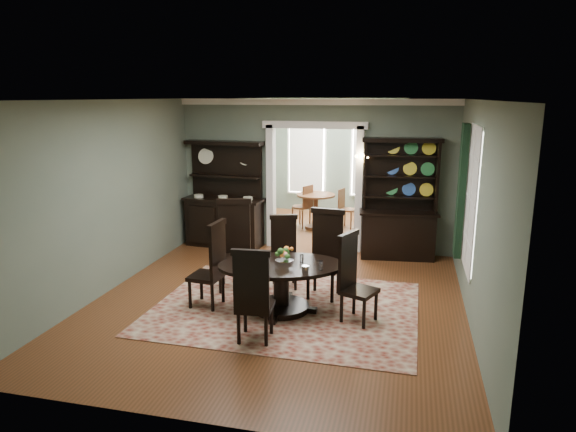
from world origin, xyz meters
name	(u,v)px	position (x,y,z in m)	size (l,w,h in m)	color
room	(277,200)	(0.00, 0.04, 1.58)	(5.51, 6.01, 3.01)	brown
parlor	(333,160)	(0.00, 5.53, 1.52)	(3.51, 3.50, 3.01)	brown
doorway_trim	(314,170)	(0.00, 3.00, 1.62)	(2.08, 0.25, 2.57)	white
right_window	(466,196)	(2.69, 0.93, 1.60)	(0.15, 1.47, 2.12)	white
wall_sconce	(362,158)	(0.95, 2.85, 1.89)	(0.27, 0.21, 0.21)	#AC7B2E
rug	(286,307)	(0.17, -0.15, 0.01)	(3.80, 2.96, 0.01)	maroon
dining_table	(281,278)	(0.13, -0.26, 0.50)	(2.06, 2.06, 0.71)	black
centerpiece	(284,259)	(0.16, -0.20, 0.78)	(1.31, 0.84, 0.22)	white
chair_far_left	(234,242)	(-0.85, 0.52, 0.76)	(0.64, 0.62, 1.45)	black
chair_far_mid	(284,249)	(-0.07, 0.75, 0.62)	(0.54, 0.53, 1.18)	black
chair_far_right	(326,251)	(0.65, 0.52, 0.72)	(0.55, 0.52, 1.37)	black
chair_end_left	(212,263)	(-0.88, -0.35, 0.69)	(0.49, 0.52, 1.30)	black
chair_end_right	(353,275)	(1.17, -0.33, 0.66)	(0.58, 0.60, 1.25)	black
chair_near	(253,294)	(0.04, -1.32, 0.66)	(0.50, 0.48, 1.26)	black
sideboard	(225,210)	(-1.83, 2.75, 0.76)	(1.69, 0.72, 2.17)	black
welsh_dresser	(398,215)	(1.69, 2.75, 0.83)	(1.52, 0.69, 2.29)	black
parlor_table	(316,206)	(-0.24, 4.54, 0.54)	(0.89, 0.89, 0.83)	#572F18
parlor_chair_left	(304,205)	(-0.54, 4.61, 0.54)	(0.49, 0.48, 1.01)	#572F18
parlor_chair_right	(346,207)	(0.42, 4.80, 0.50)	(0.43, 0.42, 0.93)	#572F18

